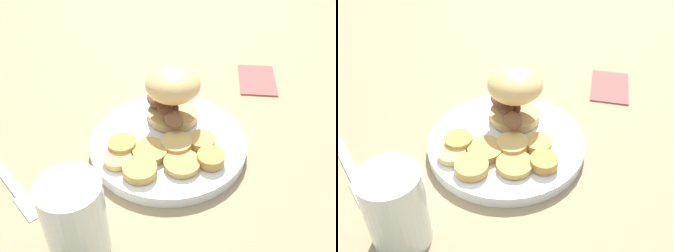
# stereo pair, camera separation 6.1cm
# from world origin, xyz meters

# --- Properties ---
(ground_plane) EXTENTS (4.00, 4.00, 0.00)m
(ground_plane) POSITION_xyz_m (0.00, 0.00, 0.00)
(ground_plane) COLOR #937F5B
(dinner_plate) EXTENTS (0.25, 0.25, 0.02)m
(dinner_plate) POSITION_xyz_m (0.00, 0.00, 0.01)
(dinner_plate) COLOR white
(dinner_plate) RESTS_ON ground_plane
(sandwich) EXTENTS (0.12, 0.10, 0.09)m
(sandwich) POSITION_xyz_m (0.03, -0.04, 0.07)
(sandwich) COLOR tan
(sandwich) RESTS_ON dinner_plate
(potato_round_0) EXTENTS (0.04, 0.04, 0.01)m
(potato_round_0) POSITION_xyz_m (-0.05, -0.02, 0.03)
(potato_round_0) COLOR tan
(potato_round_0) RESTS_ON dinner_plate
(potato_round_1) EXTENTS (0.04, 0.04, 0.02)m
(potato_round_1) POSITION_xyz_m (0.04, 0.06, 0.03)
(potato_round_1) COLOR #BC8942
(potato_round_1) RESTS_ON dinner_plate
(potato_round_2) EXTENTS (0.04, 0.04, 0.02)m
(potato_round_2) POSITION_xyz_m (-0.08, 0.01, 0.03)
(potato_round_2) COLOR #BC8942
(potato_round_2) RESTS_ON dinner_plate
(potato_round_3) EXTENTS (0.05, 0.05, 0.01)m
(potato_round_3) POSITION_xyz_m (-0.01, 0.09, 0.03)
(potato_round_3) COLOR tan
(potato_round_3) RESTS_ON dinner_plate
(potato_round_4) EXTENTS (0.05, 0.05, 0.01)m
(potato_round_4) POSITION_xyz_m (-0.00, 0.05, 0.03)
(potato_round_4) COLOR tan
(potato_round_4) RESTS_ON dinner_plate
(potato_round_5) EXTENTS (0.04, 0.04, 0.01)m
(potato_round_5) POSITION_xyz_m (0.03, 0.09, 0.02)
(potato_round_5) COLOR #DBB766
(potato_round_5) RESTS_ON dinner_plate
(potato_round_6) EXTENTS (0.05, 0.05, 0.01)m
(potato_round_6) POSITION_xyz_m (-0.02, 0.01, 0.03)
(potato_round_6) COLOR tan
(potato_round_6) RESTS_ON dinner_plate
(potato_round_7) EXTENTS (0.05, 0.05, 0.01)m
(potato_round_7) POSITION_xyz_m (-0.05, 0.04, 0.02)
(potato_round_7) COLOR tan
(potato_round_7) RESTS_ON dinner_plate
(fork) EXTENTS (0.16, 0.05, 0.00)m
(fork) POSITION_xyz_m (0.13, 0.20, 0.00)
(fork) COLOR silver
(fork) RESTS_ON ground_plane
(drinking_glass) EXTENTS (0.08, 0.08, 0.11)m
(drinking_glass) POSITION_xyz_m (-0.03, 0.21, 0.06)
(drinking_glass) COLOR silver
(drinking_glass) RESTS_ON ground_plane
(napkin) EXTENTS (0.12, 0.13, 0.01)m
(napkin) POSITION_xyz_m (-0.02, -0.27, 0.00)
(napkin) COLOR #B24C47
(napkin) RESTS_ON ground_plane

